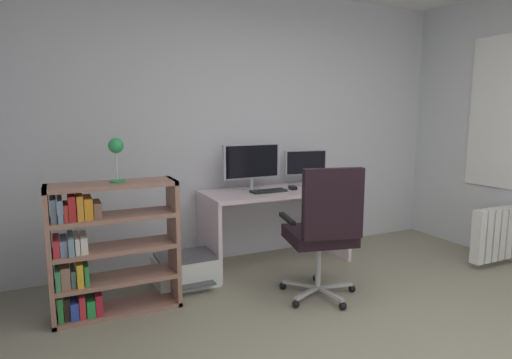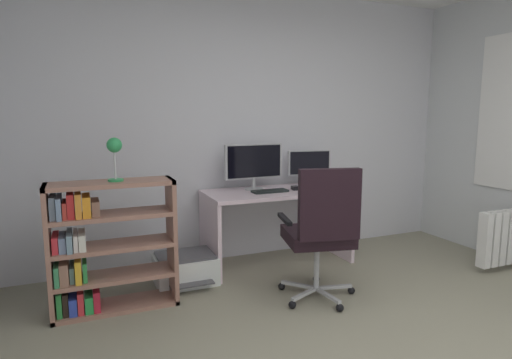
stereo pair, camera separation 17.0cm
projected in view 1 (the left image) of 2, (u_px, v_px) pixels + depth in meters
wall_back at (245, 126)px, 4.30m from camera, size 4.61×0.10×2.66m
desk at (275, 210)px, 4.12m from camera, size 1.40×0.63×0.73m
monitor_main at (252, 163)px, 4.07m from camera, size 0.59×0.18×0.44m
monitor_secondary at (306, 164)px, 4.34m from camera, size 0.45×0.18×0.36m
keyboard at (268, 191)px, 3.98m from camera, size 0.34×0.14×0.02m
computer_mouse at (293, 188)px, 4.12m from camera, size 0.08×0.11×0.03m
office_chair at (324, 227)px, 3.26m from camera, size 0.64×0.63×1.07m
bookshelf at (101, 251)px, 3.06m from camera, size 0.90×0.30×0.97m
desk_lamp at (116, 151)px, 3.01m from camera, size 0.11×0.11×0.32m
printer at (186, 270)px, 3.66m from camera, size 0.52×0.47×0.26m
radiator at (509, 232)px, 4.15m from camera, size 0.95×0.10×0.51m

